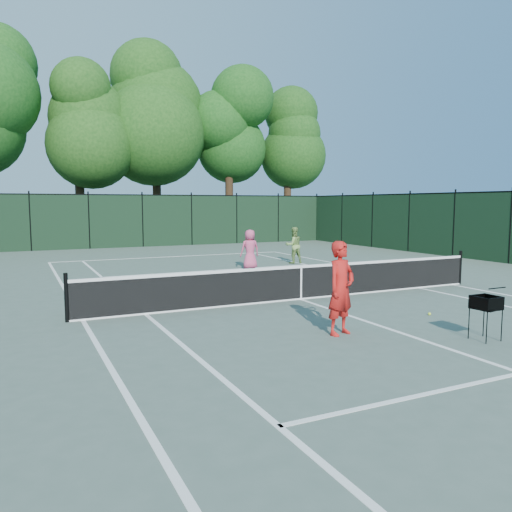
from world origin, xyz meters
name	(u,v)px	position (x,y,z in m)	size (l,w,h in m)	color
ground	(301,299)	(0.00, 0.00, 0.00)	(90.00, 90.00, 0.00)	#4B5B50
sideline_doubles_left	(83,320)	(-5.49, 0.00, 0.00)	(0.10, 23.77, 0.01)	white
sideline_doubles_right	(452,285)	(5.49, 0.00, 0.00)	(0.10, 23.77, 0.01)	white
sideline_singles_left	(146,314)	(-4.12, 0.00, 0.00)	(0.10, 23.77, 0.01)	white
sideline_singles_right	(419,288)	(4.12, 0.00, 0.00)	(0.10, 23.77, 0.01)	white
baseline_far	(173,257)	(0.00, 11.88, 0.00)	(10.97, 0.10, 0.01)	white
service_line_far	(214,270)	(0.00, 6.40, 0.00)	(8.23, 0.10, 0.01)	white
center_service_line	(301,299)	(0.00, 0.00, 0.00)	(0.10, 12.80, 0.01)	white
tennis_net	(301,282)	(0.00, 0.00, 0.48)	(11.69, 0.09, 1.06)	black
fence_far	(143,221)	(0.00, 18.00, 1.50)	(24.00, 0.05, 3.00)	black
tree_2	(77,119)	(-3.00, 21.80, 7.73)	(6.00, 6.00, 12.40)	black
tree_3	(155,106)	(2.00, 22.30, 9.01)	(7.00, 7.00, 14.45)	black
tree_4	(229,123)	(7.00, 21.60, 8.14)	(6.20, 6.20, 12.97)	black
tree_5	(288,134)	(12.00, 22.10, 7.71)	(5.80, 5.80, 12.23)	black
coach	(341,288)	(-1.12, -3.37, 0.91)	(0.86, 0.83, 1.81)	red
player_pink	(250,249)	(1.40, 6.17, 0.77)	(0.78, 0.53, 1.53)	#CF4973
player_green	(294,245)	(3.87, 7.07, 0.77)	(0.79, 0.63, 1.54)	#7EA150
ball_hopper	(486,303)	(1.05, -4.87, 0.70)	(0.49, 0.49, 0.83)	black
loose_ball_midcourt	(429,314)	(1.67, -2.89, 0.03)	(0.07, 0.07, 0.07)	#C6E82F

